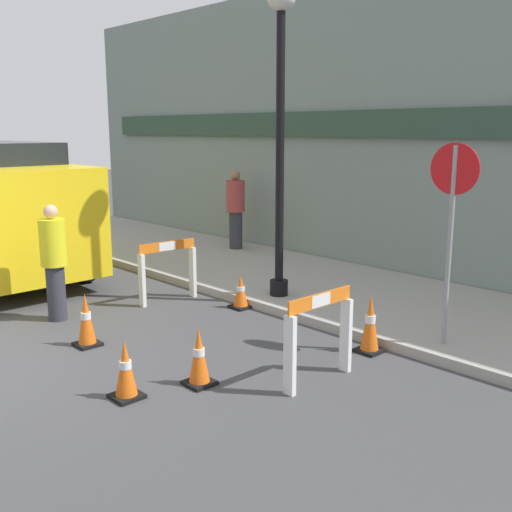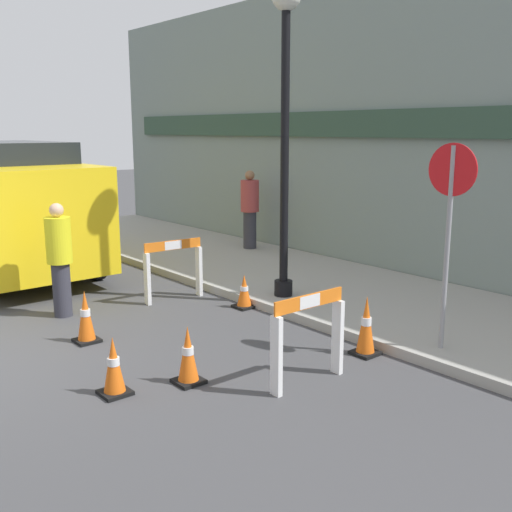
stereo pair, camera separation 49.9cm
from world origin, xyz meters
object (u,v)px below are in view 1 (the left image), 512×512
stop_sign (452,212)px  person_pedestrian (236,207)px  streetlamp_post (280,98)px  person_worker (54,259)px

stop_sign → person_pedestrian: (-6.23, 2.15, -0.71)m
streetlamp_post → stop_sign: streetlamp_post is taller
person_pedestrian → streetlamp_post: bearing=141.7°
stop_sign → person_pedestrian: bearing=-21.5°
streetlamp_post → person_pedestrian: (-3.31, 2.04, -2.12)m
stop_sign → person_pedestrian: size_ratio=1.42×
streetlamp_post → person_worker: streetlamp_post is taller
stop_sign → person_worker: size_ratio=1.45×
streetlamp_post → person_pedestrian: size_ratio=2.74×
person_worker → person_pedestrian: size_ratio=0.98×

